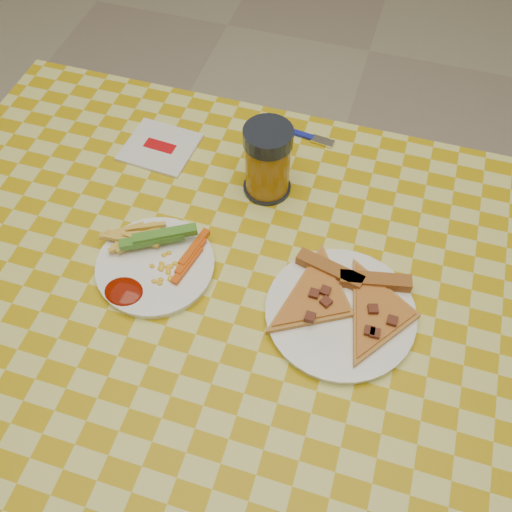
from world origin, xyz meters
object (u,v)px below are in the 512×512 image
Objects in this scene: table at (247,310)px; plate_left at (156,267)px; drink_glass at (268,162)px; plate_right at (340,314)px.

plate_left is (-0.16, -0.01, 0.08)m from table.
plate_left is 1.36× the size of drink_glass.
table is 6.51× the size of plate_left.
drink_glass is at bearing 97.75° from table.
table is at bearing -82.25° from drink_glass.
plate_left is at bearing -179.50° from plate_right.
plate_right is (0.16, -0.01, 0.08)m from table.
drink_glass is at bearing 60.61° from plate_left.
drink_glass is (-0.03, 0.22, 0.14)m from table.
drink_glass reaches higher than plate_left.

